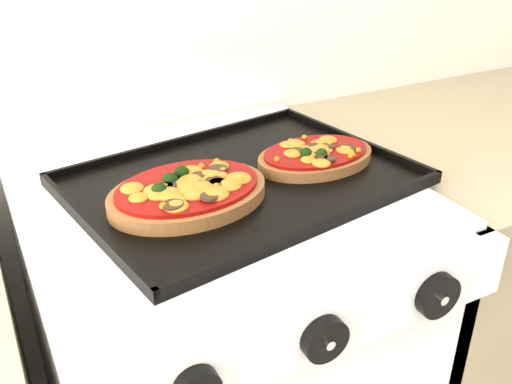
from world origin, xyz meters
TOP-DOWN VIEW (x-y plane):
  - control_panel at (0.03, 1.39)m, footprint 0.60×0.02m
  - knob_center at (0.02, 1.37)m, footprint 0.06×0.02m
  - knob_right at (0.20, 1.37)m, footprint 0.06×0.02m
  - baking_tray at (0.07, 1.68)m, footprint 0.57×0.46m
  - pizza_left at (-0.03, 1.65)m, footprint 0.26×0.20m
  - pizza_right at (0.21, 1.68)m, footprint 0.21×0.14m

SIDE VIEW (x-z plane):
  - control_panel at x=0.03m, z-range 0.81..0.90m
  - knob_center at x=0.02m, z-range 0.83..0.88m
  - knob_right at x=0.20m, z-range 0.82..0.89m
  - baking_tray at x=0.07m, z-range 0.91..0.93m
  - pizza_right at x=0.21m, z-range 0.92..0.95m
  - pizza_left at x=-0.03m, z-range 0.92..0.96m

